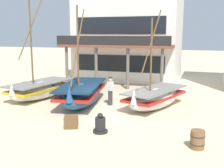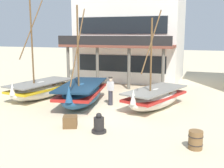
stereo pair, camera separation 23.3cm
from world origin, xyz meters
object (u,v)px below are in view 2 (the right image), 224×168
Objects in this scene: fisherman_by_hull at (111,91)px; capstan_winch at (99,125)px; fishing_boat_near_left at (155,98)px; cargo_crate at (70,122)px; wooden_barrel at (196,140)px; fishing_boat_far_right at (41,89)px; fishing_boat_centre_large at (82,93)px; harbor_building_main at (131,26)px.

fisherman_by_hull is 4.70m from capstan_winch.
fishing_boat_near_left is 5.47m from cargo_crate.
wooden_barrel is (5.14, -4.97, -0.48)m from fisherman_by_hull.
fisherman_by_hull is (4.93, -0.14, 0.22)m from fishing_boat_far_right.
fishing_boat_centre_large is at bearing -170.73° from fishing_boat_near_left.
wooden_barrel is 17.12m from harbor_building_main.
fishing_boat_near_left reaches higher than cargo_crate.
fisherman_by_hull is at bearing -1.67° from fishing_boat_far_right.
fisherman_by_hull is 10.99m from harbor_building_main.
fishing_boat_near_left is 3.25× the size of fisherman_by_hull.
fishing_boat_near_left is at bearing 4.69° from fisherman_by_hull.
cargo_crate is (1.28, -3.86, -0.44)m from fishing_boat_centre_large.
wooden_barrel reaches higher than cargo_crate.
cargo_crate is 0.06× the size of harbor_building_main.
fishing_boat_near_left is at bearing 9.27° from fishing_boat_centre_large.
fishing_boat_near_left is 5.77m from wooden_barrel.
fishing_boat_far_right reaches higher than capstan_winch.
fishing_boat_far_right is 3.79× the size of fisherman_by_hull.
capstan_winch is (-1.51, -4.76, -0.28)m from fishing_boat_near_left.
cargo_crate is at bearing -94.88° from fisherman_by_hull.
cargo_crate is at bearing -44.58° from fishing_boat_far_right.
fishing_boat_far_right is 10.28× the size of cargo_crate.
fishing_boat_centre_large reaches higher than capstan_winch.
fishing_boat_centre_large reaches higher than fisherman_by_hull.
wooden_barrel is 0.07× the size of harbor_building_main.
fisherman_by_hull is 0.17× the size of harbor_building_main.
capstan_winch is (1.12, -4.54, -0.50)m from fisherman_by_hull.
fishing_boat_centre_large is 3.34m from fishing_boat_far_right.
fishing_boat_far_right reaches higher than cargo_crate.
fishing_boat_centre_large is 8.15m from wooden_barrel.
fishing_boat_far_right is 9.13× the size of wooden_barrel.
capstan_winch is (2.77, -4.06, -0.36)m from fishing_boat_centre_large.
capstan_winch is at bearing -37.75° from fishing_boat_far_right.
fishing_boat_far_right is 0.66× the size of harbor_building_main.
fishing_boat_near_left is 11.57m from harbor_building_main.
harbor_building_main reaches higher than fisherman_by_hull.
fishing_boat_centre_large reaches higher than wooden_barrel.
fishing_boat_centre_large is 9.20× the size of cargo_crate.
fishing_boat_far_right is at bearing 153.08° from wooden_barrel.
cargo_crate is at bearing 172.61° from capstan_winch.
fishing_boat_far_right is at bearing -179.46° from fishing_boat_near_left.
fisherman_by_hull reaches higher than wooden_barrel.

